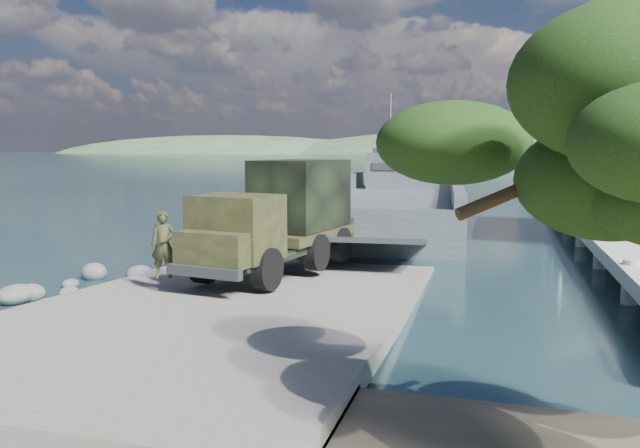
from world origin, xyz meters
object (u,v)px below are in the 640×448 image
Objects in this scene: pier at (608,210)px; military_truck at (281,216)px; soldier at (164,257)px; landing_craft at (394,209)px.

military_truck is (-13.00, -14.97, 0.84)m from pier.
soldier is at bearing -129.01° from pier.
pier is at bearing 59.02° from military_truck.
pier is 19.84m from military_truck.
landing_craft is 20.30m from military_truck.
soldier is (-15.38, -18.98, -0.07)m from pier.
pier is 5.05× the size of military_truck.
military_truck is 4.24× the size of soldier.
landing_craft is 3.93× the size of military_truck.
soldier is at bearing -110.69° from military_truck.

